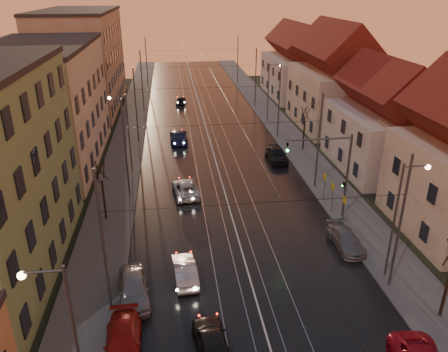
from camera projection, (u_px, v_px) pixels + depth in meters
name	position (u px, v px, depth m)	size (l,w,h in m)	color
road	(209.00, 137.00, 54.86)	(16.00, 120.00, 0.04)	black
sidewalk_left	(128.00, 140.00, 53.70)	(4.00, 120.00, 0.15)	#4C4C4C
sidewalk_right	(286.00, 134.00, 55.98)	(4.00, 120.00, 0.15)	#4C4C4C
tram_rail_0	(191.00, 138.00, 54.60)	(0.06, 120.00, 0.03)	gray
tram_rail_1	(203.00, 137.00, 54.76)	(0.06, 120.00, 0.03)	gray
tram_rail_2	(215.00, 137.00, 54.93)	(0.06, 120.00, 0.03)	gray
tram_rail_3	(226.00, 136.00, 55.10)	(0.06, 120.00, 0.03)	gray
apartment_left_2	(44.00, 107.00, 45.02)	(10.00, 20.00, 12.00)	#BBA890
apartment_left_3	(83.00, 61.00, 66.45)	(10.00, 24.00, 14.00)	#94785F
house_right_2	(386.00, 125.00, 44.03)	(9.18, 12.24, 9.20)	beige
house_right_3	(335.00, 83.00, 57.21)	(9.18, 14.28, 11.50)	#C4B497
house_right_4	(297.00, 66.00, 73.88)	(9.18, 16.32, 10.00)	beige
catenary_pole_l_1	(103.00, 244.00, 23.90)	(0.16, 0.16, 9.00)	#595B60
catenary_pole_r_1	(400.00, 225.00, 25.85)	(0.16, 0.16, 9.00)	#595B60
catenary_pole_l_2	(126.00, 150.00, 37.54)	(0.16, 0.16, 9.00)	#595B60
catenary_pole_r_2	(319.00, 142.00, 39.50)	(0.16, 0.16, 9.00)	#595B60
catenary_pole_l_3	(136.00, 107.00, 51.18)	(0.16, 0.16, 9.00)	#595B60
catenary_pole_r_3	(279.00, 102.00, 53.14)	(0.16, 0.16, 9.00)	#595B60
catenary_pole_l_4	(142.00, 81.00, 64.82)	(0.16, 0.16, 9.00)	#595B60
catenary_pole_r_4	(256.00, 78.00, 66.78)	(0.16, 0.16, 9.00)	#595B60
catenary_pole_l_5	(147.00, 62.00, 81.19)	(0.16, 0.16, 9.00)	#595B60
catenary_pole_r_5	(238.00, 60.00, 83.15)	(0.16, 0.16, 9.00)	#595B60
street_lamp_0	(67.00, 332.00, 17.32)	(1.75, 0.32, 8.00)	#595B60
street_lamp_1	(401.00, 211.00, 26.67)	(1.75, 0.32, 8.00)	#595B60
street_lamp_2	(125.00, 126.00, 42.78)	(1.75, 0.32, 8.00)	#595B60
street_lamp_3	(271.00, 87.00, 59.41)	(1.75, 0.32, 8.00)	#595B60
traffic_light_mast	(336.00, 166.00, 33.93)	(5.30, 0.32, 7.20)	#595B60
bare_tree_0	(103.00, 192.00, 34.53)	(1.09, 1.09, 5.11)	black
bare_tree_1	(448.00, 282.00, 24.11)	(1.09, 1.09, 5.11)	black
bare_tree_2	(304.00, 130.00, 49.60)	(1.09, 1.09, 5.11)	black
driving_car_0	(212.00, 343.00, 22.36)	(1.68, 4.18, 1.43)	black
driving_car_1	(185.00, 270.00, 28.10)	(1.40, 4.02, 1.32)	#AFAFB5
driving_car_2	(186.00, 189.00, 39.53)	(2.10, 4.55, 1.26)	#B3B3B3
driving_car_3	(179.00, 136.00, 53.05)	(2.08, 5.11, 1.48)	navy
driving_car_4	(181.00, 100.00, 70.19)	(1.46, 3.63, 1.24)	black
parked_left_2	(123.00, 343.00, 22.41)	(1.85, 4.55, 1.32)	#9B140F
parked_left_3	(133.00, 288.00, 26.28)	(1.80, 4.48, 1.53)	gray
parked_right_1	(346.00, 240.00, 31.61)	(1.73, 4.26, 1.24)	gray
parked_right_2	(276.00, 154.00, 47.17)	(1.87, 4.65, 1.59)	black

